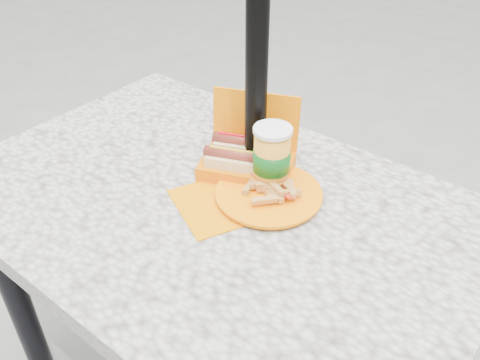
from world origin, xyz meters
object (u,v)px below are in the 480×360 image
Objects in this scene: fries_plate at (265,193)px; soda_cup at (272,159)px; umbrella_pole at (257,28)px; hotdog_box at (248,158)px.

soda_cup is (-0.01, 0.03, 0.07)m from fries_plate.
fries_plate is at bearing -41.07° from umbrella_pole.
soda_cup is (0.08, -0.02, 0.04)m from hotdog_box.
fries_plate is 2.05× the size of soda_cup.
fries_plate is at bearing -53.55° from hotdog_box.
hotdog_box is at bearing 149.27° from fries_plate.
fries_plate is (0.09, -0.06, -0.03)m from hotdog_box.
umbrella_pole reaches higher than fries_plate.
umbrella_pole is 13.66× the size of soda_cup.
soda_cup is (0.08, -0.04, -0.27)m from umbrella_pole.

